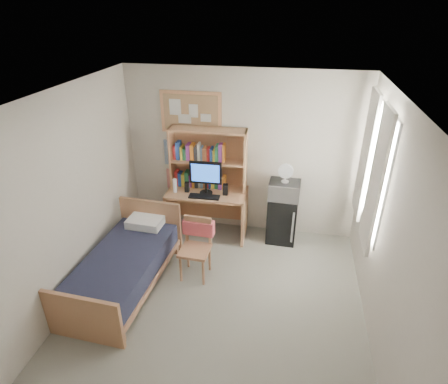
% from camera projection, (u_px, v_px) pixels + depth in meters
% --- Properties ---
extents(floor, '(3.60, 4.20, 0.02)m').
position_uv_depth(floor, '(214.00, 317.00, 4.55)').
color(floor, gray).
rests_on(floor, ground).
extents(ceiling, '(3.60, 4.20, 0.02)m').
position_uv_depth(ceiling, '(210.00, 104.00, 3.35)').
color(ceiling, silver).
rests_on(ceiling, wall_back).
extents(wall_back, '(3.60, 0.04, 2.60)m').
position_uv_depth(wall_back, '(241.00, 154.00, 5.78)').
color(wall_back, beige).
rests_on(wall_back, floor).
extents(wall_left, '(0.04, 4.20, 2.60)m').
position_uv_depth(wall_left, '(58.00, 210.00, 4.25)').
color(wall_left, beige).
rests_on(wall_left, floor).
extents(wall_right, '(0.04, 4.20, 2.60)m').
position_uv_depth(wall_right, '(392.00, 245.00, 3.64)').
color(wall_right, beige).
rests_on(wall_right, floor).
extents(window_unit, '(0.10, 1.40, 1.70)m').
position_uv_depth(window_unit, '(373.00, 168.00, 4.56)').
color(window_unit, white).
rests_on(window_unit, wall_right).
extents(curtain_left, '(0.04, 0.55, 1.70)m').
position_uv_depth(curtain_left, '(376.00, 182.00, 4.22)').
color(curtain_left, white).
rests_on(curtain_left, wall_right).
extents(curtain_right, '(0.04, 0.55, 1.70)m').
position_uv_depth(curtain_right, '(366.00, 156.00, 4.92)').
color(curtain_right, white).
rests_on(curtain_right, wall_right).
extents(bulletin_board, '(0.94, 0.03, 0.64)m').
position_uv_depth(bulletin_board, '(191.00, 112.00, 5.61)').
color(bulletin_board, tan).
rests_on(bulletin_board, wall_back).
extents(poster_wave, '(0.30, 0.01, 0.42)m').
position_uv_depth(poster_wave, '(173.00, 153.00, 5.98)').
color(poster_wave, '#234E8D').
rests_on(poster_wave, wall_back).
extents(poster_japan, '(0.28, 0.01, 0.36)m').
position_uv_depth(poster_japan, '(175.00, 179.00, 6.19)').
color(poster_japan, red).
rests_on(poster_japan, wall_back).
extents(desk, '(1.25, 0.65, 0.77)m').
position_uv_depth(desk, '(207.00, 213.00, 5.99)').
color(desk, tan).
rests_on(desk, floor).
extents(desk_chair, '(0.45, 0.45, 0.86)m').
position_uv_depth(desk_chair, '(195.00, 250.00, 5.03)').
color(desk_chair, tan).
rests_on(desk_chair, floor).
extents(mini_fridge, '(0.46, 0.46, 0.75)m').
position_uv_depth(mini_fridge, '(282.00, 218.00, 5.86)').
color(mini_fridge, black).
rests_on(mini_fridge, floor).
extents(bed, '(1.00, 1.86, 0.50)m').
position_uv_depth(bed, '(124.00, 271.00, 4.92)').
color(bed, black).
rests_on(bed, floor).
extents(hutch, '(1.18, 0.33, 0.96)m').
position_uv_depth(hutch, '(208.00, 159.00, 5.73)').
color(hutch, tan).
rests_on(hutch, desk).
extents(monitor, '(0.49, 0.05, 0.52)m').
position_uv_depth(monitor, '(206.00, 178.00, 5.64)').
color(monitor, black).
rests_on(monitor, desk).
extents(keyboard, '(0.47, 0.16, 0.02)m').
position_uv_depth(keyboard, '(204.00, 197.00, 5.63)').
color(keyboard, black).
rests_on(keyboard, desk).
extents(speaker_left, '(0.07, 0.07, 0.16)m').
position_uv_depth(speaker_left, '(187.00, 187.00, 5.77)').
color(speaker_left, black).
rests_on(speaker_left, desk).
extents(speaker_right, '(0.07, 0.07, 0.18)m').
position_uv_depth(speaker_right, '(225.00, 189.00, 5.68)').
color(speaker_right, black).
rests_on(speaker_right, desk).
extents(water_bottle, '(0.07, 0.07, 0.22)m').
position_uv_depth(water_bottle, '(175.00, 186.00, 5.75)').
color(water_bottle, white).
rests_on(water_bottle, desk).
extents(hoodie, '(0.44, 0.15, 0.21)m').
position_uv_depth(hoodie, '(199.00, 227.00, 5.10)').
color(hoodie, '#D45056').
rests_on(hoodie, desk_chair).
extents(microwave, '(0.47, 0.36, 0.27)m').
position_uv_depth(microwave, '(284.00, 190.00, 5.61)').
color(microwave, '#B8B8BD').
rests_on(microwave, mini_fridge).
extents(desk_fan, '(0.23, 0.23, 0.27)m').
position_uv_depth(desk_fan, '(286.00, 174.00, 5.48)').
color(desk_fan, white).
rests_on(desk_fan, microwave).
extents(pillow, '(0.51, 0.37, 0.12)m').
position_uv_depth(pillow, '(145.00, 222.00, 5.43)').
color(pillow, white).
rests_on(pillow, bed).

